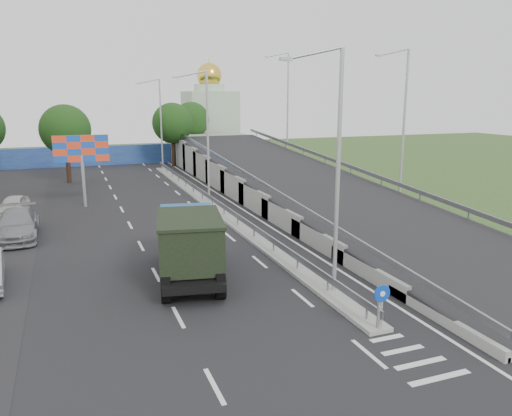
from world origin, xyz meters
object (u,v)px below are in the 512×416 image
billboard (81,153)px  lamp_post_mid (205,130)px  sign_bollard (380,307)px  parked_car_e (13,206)px  parked_car_d (17,225)px  lamp_post_near (334,160)px  dump_truck (189,242)px  church (210,117)px  lamp_post_far (159,119)px

billboard → lamp_post_mid: bearing=-12.4°
sign_bollard → parked_car_e: size_ratio=0.41×
lamp_post_mid → parked_car_d: size_ratio=1.74×
parked_car_d → sign_bollard: bearing=-54.4°
sign_bollard → lamp_post_near: bearing=88.4°
dump_truck → parked_car_e: dump_truck is taller
billboard → parked_car_d: billboard is taller
sign_bollard → parked_car_e: bearing=119.4°
church → billboard: (-19.00, -32.00, -1.12)m
dump_truck → billboard: bearing=113.1°
church → billboard: 37.23m
lamp_post_far → church: 17.15m
sign_bollard → lamp_post_mid: (0.11, 23.83, 4.77)m
dump_truck → parked_car_e: 18.89m
sign_bollard → dump_truck: dump_truck is taller
lamp_post_far → lamp_post_near: bearing=-90.0°
billboard → dump_truck: 18.41m
sign_bollard → billboard: bearing=109.2°
sign_bollard → dump_truck: (-5.03, 8.02, 0.71)m
sign_bollard → parked_car_d: bearing=126.0°
lamp_post_near → church: 54.90m
sign_bollard → billboard: size_ratio=0.30×
billboard → church: bearing=59.3°
lamp_post_mid → dump_truck: bearing=-108.0°
sign_bollard → parked_car_d: sign_bollard is taller
parked_car_e → parked_car_d: bearing=-75.5°
lamp_post_mid → lamp_post_far: same height
lamp_post_mid → parked_car_d: bearing=-156.7°
billboard → lamp_post_far: bearing=63.2°
lamp_post_near → parked_car_d: bearing=132.8°
lamp_post_far → parked_car_e: size_ratio=2.45×
lamp_post_near → dump_truck: bearing=140.8°
church → parked_car_e: (-23.88, -33.15, -4.61)m
lamp_post_far → parked_car_d: (-13.26, -25.71, -4.97)m
lamp_post_mid → lamp_post_near: bearing=-90.0°
lamp_post_far → parked_car_d: size_ratio=1.74×
sign_bollard → lamp_post_near: (0.11, 3.83, 4.77)m
sign_bollard → dump_truck: size_ratio=0.22×
parked_car_d → billboard: bearing=61.4°
lamp_post_mid → lamp_post_far: (0.00, 20.00, 0.00)m
church → parked_car_d: bearing=-120.2°
lamp_post_mid → lamp_post_far: bearing=90.0°
parked_car_e → dump_truck: bearing=-53.9°
parked_car_e → billboard: bearing=21.4°
church → parked_car_e: size_ratio=3.35×
lamp_post_mid → lamp_post_far: 20.00m
billboard → parked_car_d: (-4.15, -7.71, -3.35)m
dump_truck → parked_car_e: bearing=128.5°
lamp_post_near → parked_car_e: bearing=123.9°
dump_truck → parked_car_d: bearing=139.3°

